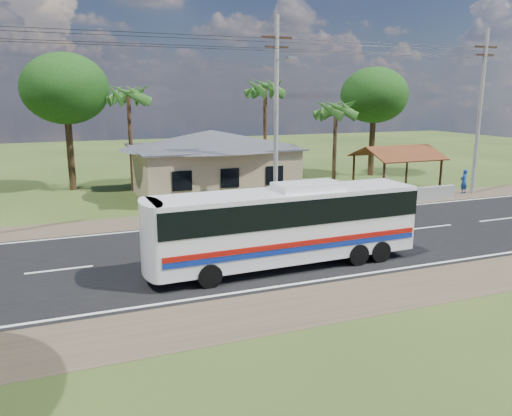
{
  "coord_description": "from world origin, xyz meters",
  "views": [
    {
      "loc": [
        -8.5,
        -19.98,
        6.65
      ],
      "look_at": [
        -0.36,
        1.0,
        1.58
      ],
      "focal_mm": 35.0,
      "sensor_mm": 36.0,
      "label": 1
    }
  ],
  "objects_px": {
    "person": "(464,181)",
    "coach_bus": "(287,220)",
    "waiting_shed": "(397,154)",
    "motorcycle": "(329,196)"
  },
  "relations": [
    {
      "from": "motorcycle",
      "to": "waiting_shed",
      "type": "bearing_deg",
      "value": -55.51
    },
    {
      "from": "coach_bus",
      "to": "person",
      "type": "xyz_separation_m",
      "value": [
        17.84,
        9.42,
        -1.05
      ]
    },
    {
      "from": "person",
      "to": "motorcycle",
      "type": "bearing_deg",
      "value": -14.63
    },
    {
      "from": "waiting_shed",
      "to": "motorcycle",
      "type": "distance_m",
      "value": 6.43
    },
    {
      "from": "coach_bus",
      "to": "person",
      "type": "height_order",
      "value": "coach_bus"
    },
    {
      "from": "coach_bus",
      "to": "motorcycle",
      "type": "xyz_separation_m",
      "value": [
        7.61,
        10.09,
        -1.5
      ]
    },
    {
      "from": "coach_bus",
      "to": "person",
      "type": "relative_size",
      "value": 6.31
    },
    {
      "from": "waiting_shed",
      "to": "coach_bus",
      "type": "distance_m",
      "value": 17.58
    },
    {
      "from": "person",
      "to": "waiting_shed",
      "type": "bearing_deg",
      "value": -33.57
    },
    {
      "from": "person",
      "to": "coach_bus",
      "type": "bearing_deg",
      "value": 16.93
    }
  ]
}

